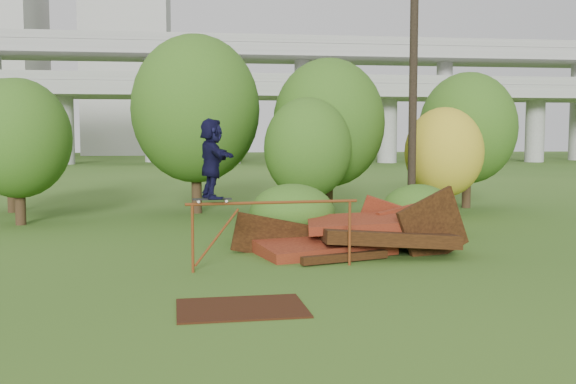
{
  "coord_description": "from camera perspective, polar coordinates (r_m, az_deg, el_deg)",
  "views": [
    {
      "loc": [
        -2.56,
        -12.08,
        2.78
      ],
      "look_at": [
        -0.8,
        2.0,
        1.6
      ],
      "focal_mm": 40.0,
      "sensor_mm": 36.0,
      "label": 1
    }
  ],
  "objects": [
    {
      "name": "tree_0",
      "position": [
        22.32,
        -22.87,
        4.4
      ],
      "size": [
        3.35,
        3.35,
        4.72
      ],
      "color": "black",
      "rests_on": "ground"
    },
    {
      "name": "grind_rail",
      "position": [
        13.66,
        -1.31,
        -2.14
      ],
      "size": [
        3.71,
        0.44,
        1.46
      ],
      "color": "maroon",
      "rests_on": "ground"
    },
    {
      "name": "tree_4",
      "position": [
        23.92,
        13.7,
        3.43
      ],
      "size": [
        2.84,
        2.84,
        3.92
      ],
      "color": "black",
      "rests_on": "ground"
    },
    {
      "name": "skater",
      "position": [
        13.36,
        -6.8,
        2.98
      ],
      "size": [
        0.9,
        1.62,
        1.66
      ],
      "primitive_type": "imported",
      "rotation": [
        0.0,
        0.0,
        1.85
      ],
      "color": "black",
      "rests_on": "skateboard"
    },
    {
      "name": "tree_6",
      "position": [
        26.24,
        -23.49,
        4.75
      ],
      "size": [
        3.6,
        3.6,
        5.03
      ],
      "color": "black",
      "rests_on": "ground"
    },
    {
      "name": "freeway_overpass",
      "position": [
        75.41,
        -5.25,
        10.48
      ],
      "size": [
        160.0,
        15.0,
        13.7
      ],
      "color": "gray",
      "rests_on": "ground"
    },
    {
      "name": "tree_1",
      "position": [
        24.14,
        -8.21,
        7.3
      ],
      "size": [
        4.75,
        4.75,
        6.61
      ],
      "color": "black",
      "rests_on": "ground"
    },
    {
      "name": "tree_2",
      "position": [
        21.54,
        1.76,
        3.9
      ],
      "size": [
        2.96,
        2.96,
        4.17
      ],
      "color": "black",
      "rests_on": "ground"
    },
    {
      "name": "tree_3",
      "position": [
        23.95,
        3.63,
        6.14
      ],
      "size": [
        4.14,
        4.14,
        5.75
      ],
      "color": "black",
      "rests_on": "ground"
    },
    {
      "name": "building_right",
      "position": [
        115.41,
        -14.02,
        10.2
      ],
      "size": [
        14.0,
        14.0,
        28.0
      ],
      "primitive_type": "cube",
      "color": "#9E9E99",
      "rests_on": "ground"
    },
    {
      "name": "utility_pole",
      "position": [
        22.6,
        11.07,
        9.88
      ],
      "size": [
        1.4,
        0.28,
        9.52
      ],
      "color": "black",
      "rests_on": "ground"
    },
    {
      "name": "flat_plate",
      "position": [
        10.7,
        -4.17,
        -10.25
      ],
      "size": [
        2.17,
        1.61,
        0.03
      ],
      "primitive_type": "cube",
      "rotation": [
        0.0,
        0.0,
        0.05
      ],
      "color": "black",
      "rests_on": "ground"
    },
    {
      "name": "scrap_pile",
      "position": [
        15.7,
        6.1,
        -4.04
      ],
      "size": [
        5.83,
        2.97,
        2.0
      ],
      "color": "#4D160D",
      "rests_on": "ground"
    },
    {
      "name": "ground",
      "position": [
        12.66,
        4.77,
        -7.95
      ],
      "size": [
        240.0,
        240.0,
        0.0
      ],
      "primitive_type": "plane",
      "color": "#2D5116",
      "rests_on": "ground"
    },
    {
      "name": "tree_5",
      "position": [
        26.73,
        15.69,
        5.48
      ],
      "size": [
        3.86,
        3.86,
        5.43
      ],
      "color": "black",
      "rests_on": "ground"
    },
    {
      "name": "skateboard",
      "position": [
        13.42,
        -6.77,
        -0.64
      ],
      "size": [
        0.82,
        0.3,
        0.08
      ],
      "rotation": [
        0.0,
        0.0,
        0.1
      ],
      "color": "black",
      "rests_on": "grind_rail"
    },
    {
      "name": "shrub_right",
      "position": [
        18.78,
        11.48,
        -1.57
      ],
      "size": [
        2.09,
        1.92,
        1.48
      ],
      "primitive_type": "ellipsoid",
      "color": "#2A5717",
      "rests_on": "ground"
    },
    {
      "name": "shrub_left",
      "position": [
        17.08,
        0.38,
        -1.92
      ],
      "size": [
        2.3,
        2.12,
        1.59
      ],
      "primitive_type": "ellipsoid",
      "color": "#2A5717",
      "rests_on": "ground"
    }
  ]
}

